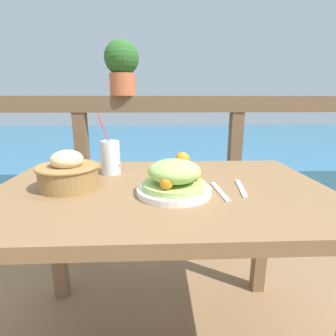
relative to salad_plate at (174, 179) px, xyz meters
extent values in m
cube|color=olive|center=(-0.04, 0.08, -0.07)|extent=(1.16, 0.76, 0.04)
cube|color=olive|center=(-0.56, 0.40, -0.42)|extent=(0.06, 0.06, 0.66)
cube|color=olive|center=(0.48, 0.40, -0.42)|extent=(0.06, 0.06, 0.66)
cube|color=brown|center=(-0.04, 0.74, 0.22)|extent=(2.80, 0.08, 0.09)
cube|color=brown|center=(-0.49, 0.74, -0.29)|extent=(0.07, 0.07, 0.93)
cube|color=brown|center=(0.42, 0.74, -0.29)|extent=(0.07, 0.07, 0.93)
cube|color=teal|center=(-0.04, 3.24, -0.54)|extent=(12.00, 4.00, 0.43)
cylinder|color=white|center=(0.00, 0.00, -0.04)|extent=(0.24, 0.24, 0.02)
cylinder|color=#A8C66B|center=(0.00, 0.00, -0.02)|extent=(0.20, 0.20, 0.02)
ellipsoid|color=#9EC660|center=(0.00, 0.00, 0.03)|extent=(0.17, 0.17, 0.07)
sphere|color=orange|center=(0.07, 0.02, 0.01)|extent=(0.04, 0.04, 0.04)
sphere|color=orange|center=(-0.02, 0.07, 0.01)|extent=(0.04, 0.04, 0.04)
sphere|color=orange|center=(-0.03, -0.07, 0.01)|extent=(0.04, 0.04, 0.04)
cylinder|color=silver|center=(-0.24, 0.25, 0.02)|extent=(0.08, 0.08, 0.14)
cylinder|color=red|center=(-0.24, 0.24, 0.09)|extent=(0.08, 0.01, 0.21)
cylinder|color=olive|center=(-0.36, 0.08, -0.01)|extent=(0.20, 0.20, 0.08)
torus|color=olive|center=(-0.36, 0.08, 0.03)|extent=(0.21, 0.21, 0.01)
ellipsoid|color=beige|center=(-0.36, 0.08, 0.05)|extent=(0.11, 0.11, 0.06)
cylinder|color=#B75B38|center=(-0.24, 0.74, 0.33)|extent=(0.14, 0.14, 0.12)
sphere|color=#285B23|center=(-0.24, 0.74, 0.47)|extent=(0.19, 0.19, 0.19)
cube|color=silver|center=(0.15, 0.01, -0.05)|extent=(0.03, 0.18, 0.00)
cube|color=silver|center=(0.23, 0.04, -0.05)|extent=(0.04, 0.18, 0.00)
sphere|color=orange|center=(0.06, 0.36, -0.02)|extent=(0.07, 0.07, 0.07)
camera|label=1|loc=(-0.05, -0.80, 0.25)|focal=28.00mm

